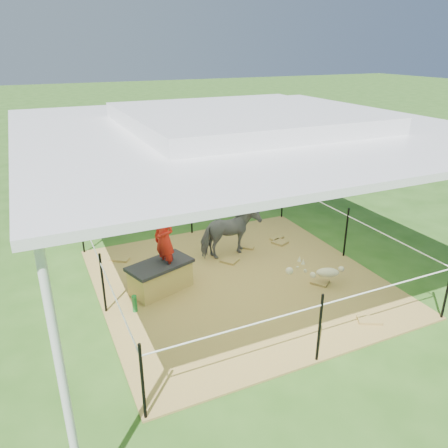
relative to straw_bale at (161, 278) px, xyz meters
name	(u,v)px	position (x,y,z in m)	size (l,w,h in m)	color
ground	(239,282)	(1.30, -0.26, -0.25)	(90.00, 90.00, 0.00)	#2D5919
hay_patch	(239,281)	(1.30, -0.26, -0.23)	(4.60, 4.60, 0.03)	brown
canopy_tent	(241,124)	(1.30, -0.26, 2.45)	(6.30, 6.30, 2.90)	silver
rope_fence	(239,248)	(1.30, -0.26, 0.40)	(4.54, 4.54, 1.00)	black
straw_bale	(161,278)	(0.00, 0.00, 0.00)	(0.97, 0.49, 0.43)	#B79C42
dark_cloth	(160,265)	(0.00, 0.00, 0.24)	(1.04, 0.54, 0.05)	black
woman	(164,232)	(0.10, 0.00, 0.80)	(0.42, 0.28, 1.17)	red
green_bottle	(135,304)	(-0.55, -0.45, -0.08)	(0.08, 0.08, 0.27)	#19732D
pony	(230,233)	(1.57, 0.65, 0.26)	(0.51, 1.13, 0.95)	#48484C
pink_hat	(230,206)	(1.57, 0.65, 0.80)	(0.30, 0.30, 0.14)	pink
foal	(328,271)	(2.57, -1.03, 0.05)	(0.97, 0.54, 0.54)	beige
trash_barrel	(265,154)	(5.57, 6.32, 0.17)	(0.53, 0.53, 0.83)	blue
picnic_table_near	(165,153)	(2.62, 7.99, 0.14)	(1.86, 1.34, 0.77)	#52351C
picnic_table_far	(262,138)	(7.04, 9.18, 0.07)	(1.53, 1.11, 0.64)	#543A1C
distant_person	(211,149)	(4.06, 7.41, 0.26)	(0.49, 0.38, 1.01)	#2F62B1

